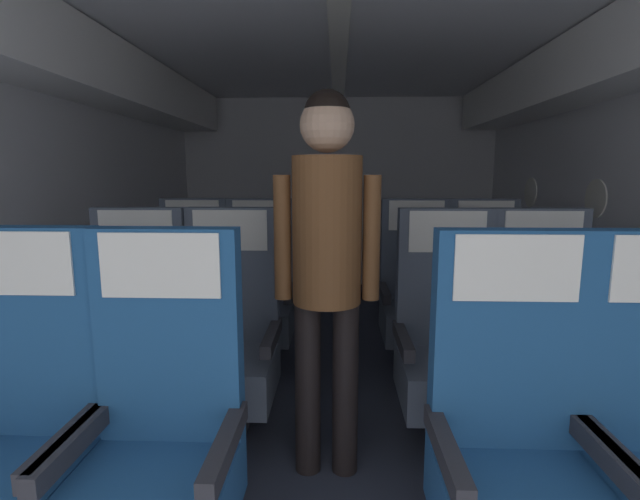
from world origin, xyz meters
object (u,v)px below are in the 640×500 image
(seat_b_right_window, at_px, (448,346))
(seat_c_right_window, at_px, (417,297))
(seat_a_left_window, at_px, (15,441))
(seat_a_left_aisle, at_px, (160,447))
(seat_a_right_window, at_px, (517,455))
(seat_b_right_aisle, at_px, (543,346))
(seat_c_left_aisle, at_px, (260,297))
(flight_attendant, at_px, (328,247))
(seat_b_left_aisle, at_px, (230,342))
(seat_c_left_window, at_px, (193,295))
(seat_b_left_window, at_px, (136,342))
(seat_c_right_aisle, at_px, (486,298))

(seat_b_right_window, relative_size, seat_c_right_window, 1.00)
(seat_a_left_window, relative_size, seat_a_left_aisle, 1.00)
(seat_a_right_window, xyz_separation_m, seat_c_right_window, (-0.00, 1.77, 0.00))
(seat_b_right_aisle, height_order, seat_c_left_aisle, same)
(seat_a_right_window, bearing_deg, flight_attendant, 134.53)
(seat_b_left_aisle, bearing_deg, seat_c_left_window, 117.85)
(seat_b_left_window, height_order, seat_b_right_window, same)
(seat_b_right_aisle, height_order, flight_attendant, flight_attendant)
(seat_c_left_aisle, xyz_separation_m, seat_c_right_aisle, (1.51, 0.02, 0.00))
(seat_b_right_aisle, bearing_deg, seat_b_left_aisle, 179.96)
(seat_a_left_window, bearing_deg, seat_c_left_window, 89.76)
(seat_b_left_aisle, xyz_separation_m, seat_b_right_aisle, (1.52, -0.00, 0.00))
(seat_c_left_aisle, xyz_separation_m, flight_attendant, (0.48, -1.16, 0.52))
(seat_a_left_window, xyz_separation_m, seat_c_left_aisle, (0.47, 1.73, 0.00))
(seat_a_right_window, bearing_deg, seat_b_right_aisle, 62.74)
(seat_c_left_aisle, bearing_deg, seat_b_right_window, -39.46)
(seat_c_left_window, bearing_deg, seat_a_right_window, -49.30)
(seat_b_left_window, bearing_deg, seat_b_right_aisle, 0.66)
(seat_c_left_window, height_order, seat_c_left_aisle, same)
(seat_b_left_window, distance_m, seat_b_right_aisle, 1.98)
(seat_b_right_aisle, bearing_deg, seat_c_left_aisle, 150.63)
(seat_b_right_window, bearing_deg, seat_b_left_window, -179.73)
(seat_b_right_aisle, distance_m, seat_c_right_aisle, 0.87)
(seat_a_right_window, height_order, seat_b_left_aisle, same)
(seat_b_right_window, bearing_deg, seat_a_left_aisle, -140.49)
(seat_a_left_window, distance_m, seat_b_left_aisle, 1.00)
(seat_a_left_aisle, xyz_separation_m, seat_b_right_aisle, (1.53, 0.89, 0.00))
(seat_a_left_aisle, bearing_deg, seat_c_left_aisle, 89.64)
(seat_a_right_window, distance_m, seat_b_right_window, 0.88)
(seat_c_left_aisle, bearing_deg, seat_b_left_aisle, -90.31)
(seat_c_right_window, bearing_deg, seat_a_left_window, -131.10)
(seat_c_right_window, bearing_deg, seat_a_left_aisle, -121.06)
(seat_c_left_aisle, height_order, flight_attendant, flight_attendant)
(seat_b_right_aisle, xyz_separation_m, seat_c_right_aisle, (-0.00, 0.87, 0.00))
(seat_a_left_window, height_order, seat_b_left_aisle, same)
(flight_attendant, bearing_deg, seat_a_right_window, 154.87)
(seat_b_left_window, bearing_deg, seat_b_left_aisle, 2.96)
(seat_b_left_window, xyz_separation_m, seat_b_right_window, (1.52, 0.01, 0.00))
(seat_b_left_aisle, height_order, seat_c_left_aisle, same)
(seat_a_left_window, height_order, seat_b_right_aisle, same)
(seat_b_left_window, relative_size, flight_attendant, 0.70)
(seat_a_left_aisle, bearing_deg, seat_a_left_window, 178.00)
(seat_c_left_window, height_order, seat_c_right_window, same)
(seat_a_right_window, bearing_deg, seat_c_left_window, 130.70)
(seat_a_left_aisle, bearing_deg, seat_b_left_window, 117.65)
(seat_a_left_window, relative_size, seat_b_left_aisle, 1.00)
(seat_a_left_aisle, xyz_separation_m, seat_c_right_aisle, (1.52, 1.76, 0.00))
(seat_a_left_window, relative_size, seat_a_right_window, 1.00)
(seat_a_left_window, height_order, seat_c_right_window, same)
(seat_c_left_window, distance_m, seat_c_right_aisle, 1.98)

